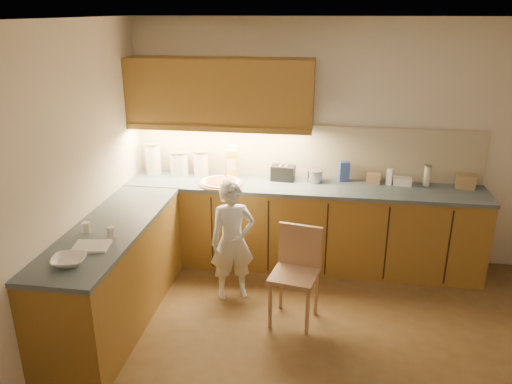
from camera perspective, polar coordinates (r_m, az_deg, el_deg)
room at (r=3.42m, az=10.34°, el=3.09°), size 4.54×4.50×2.62m
l_counter at (r=5.09m, az=-1.29°, el=-5.45°), size 3.77×2.62×0.92m
backsplash at (r=5.46m, az=5.65°, el=4.65°), size 3.75×0.02×0.58m
upper_cabinets at (r=5.29m, az=-4.17°, el=11.27°), size 1.95×0.36×0.73m
pizza_on_board at (r=5.28m, az=-4.05°, el=1.10°), size 0.46×0.46×0.19m
child at (r=4.77m, az=-2.70°, el=-5.64°), size 0.50×0.41×1.17m
wooden_chair at (r=4.49m, az=4.64°, el=-8.59°), size 0.46×0.46×0.87m
mixing_bowl at (r=3.89m, az=-20.59°, el=-7.33°), size 0.29×0.29×0.06m
canister_a at (r=5.68m, az=-11.68°, el=3.77°), size 0.18×0.18×0.36m
canister_b at (r=5.64m, az=-9.09°, el=3.28°), size 0.15×0.15×0.26m
canister_c at (r=5.59m, az=-8.47°, el=3.25°), size 0.14×0.14×0.27m
canister_d at (r=5.57m, az=-6.32°, el=3.35°), size 0.17×0.17×0.28m
oil_jug at (r=5.44m, az=-2.74°, el=3.34°), size 0.14×0.11×0.37m
toaster at (r=5.39m, az=3.11°, el=2.18°), size 0.26×0.17×0.17m
steel_pot at (r=5.37m, az=6.74°, el=1.85°), size 0.18×0.18×0.13m
blue_box at (r=5.43m, az=10.02°, el=2.32°), size 0.12×0.10×0.21m
card_box_a at (r=5.45m, az=13.27°, el=1.54°), size 0.16×0.12×0.10m
white_bottle at (r=5.43m, az=15.01°, el=1.70°), size 0.07×0.07×0.17m
flat_pack at (r=5.48m, az=16.39°, el=1.19°), size 0.20×0.15×0.07m
tall_jar at (r=5.50m, az=18.97°, el=1.80°), size 0.07×0.07×0.22m
card_box_b at (r=5.59m, az=22.83°, el=1.17°), size 0.21×0.17×0.15m
dough_cloth at (r=4.11m, az=-18.28°, el=-5.90°), size 0.30×0.25×0.02m
spice_jar_a at (r=4.37m, az=-18.82°, el=-3.85°), size 0.09×0.09×0.09m
spice_jar_b at (r=4.22m, az=-16.25°, el=-4.41°), size 0.09×0.09×0.09m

